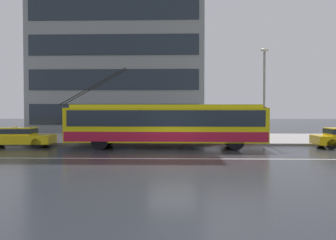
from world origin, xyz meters
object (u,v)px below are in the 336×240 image
at_px(bus_shelter, 153,116).
at_px(pedestrian_approaching_curb, 190,119).
at_px(trolleybus, 166,124).
at_px(pedestrian_walking_past, 182,119).
at_px(taxi_queued_behind_bus, 17,136).
at_px(pedestrian_at_shelter, 222,120).
at_px(street_lamp, 264,87).

height_order(bus_shelter, pedestrian_approaching_curb, bus_shelter).
xyz_separation_m(bus_shelter, pedestrian_approaching_curb, (2.72, -0.78, -0.20)).
height_order(trolleybus, pedestrian_walking_past, trolleybus).
relative_size(trolleybus, taxi_queued_behind_bus, 2.79).
relative_size(taxi_queued_behind_bus, pedestrian_walking_past, 2.31).
xyz_separation_m(taxi_queued_behind_bus, pedestrian_at_shelter, (13.83, 4.07, 0.97)).
distance_m(pedestrian_approaching_curb, street_lamp, 5.70).
xyz_separation_m(pedestrian_at_shelter, pedestrian_walking_past, (-3.02, -0.72, 0.10)).
bearing_deg(pedestrian_approaching_curb, pedestrian_at_shelter, 31.21).
distance_m(taxi_queued_behind_bus, street_lamp, 17.03).
distance_m(trolleybus, bus_shelter, 3.83).
height_order(taxi_queued_behind_bus, bus_shelter, bus_shelter).
xyz_separation_m(bus_shelter, pedestrian_walking_past, (2.19, 0.02, -0.18)).
bearing_deg(pedestrian_walking_past, pedestrian_approaching_curb, -56.94).
bearing_deg(pedestrian_approaching_curb, taxi_queued_behind_bus, -167.28).
distance_m(pedestrian_at_shelter, pedestrian_walking_past, 3.11).
height_order(taxi_queued_behind_bus, pedestrian_at_shelter, pedestrian_at_shelter).
xyz_separation_m(pedestrian_at_shelter, street_lamp, (2.71, -1.79, 2.37)).
bearing_deg(pedestrian_walking_past, bus_shelter, -179.48).
xyz_separation_m(taxi_queued_behind_bus, pedestrian_walking_past, (10.80, 3.36, 1.07)).
relative_size(trolleybus, street_lamp, 1.96).
height_order(trolleybus, street_lamp, street_lamp).
bearing_deg(street_lamp, trolleybus, -159.23).
distance_m(trolleybus, pedestrian_walking_past, 3.82).
relative_size(taxi_queued_behind_bus, pedestrian_approaching_curb, 2.26).
relative_size(bus_shelter, pedestrian_walking_past, 2.00).
distance_m(trolleybus, pedestrian_at_shelter, 5.99).
height_order(pedestrian_at_shelter, pedestrian_walking_past, pedestrian_walking_past).
bearing_deg(street_lamp, pedestrian_walking_past, 169.35).
bearing_deg(bus_shelter, pedestrian_walking_past, 0.52).
distance_m(bus_shelter, pedestrian_walking_past, 2.20).
bearing_deg(street_lamp, taxi_queued_behind_bus, -172.16).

